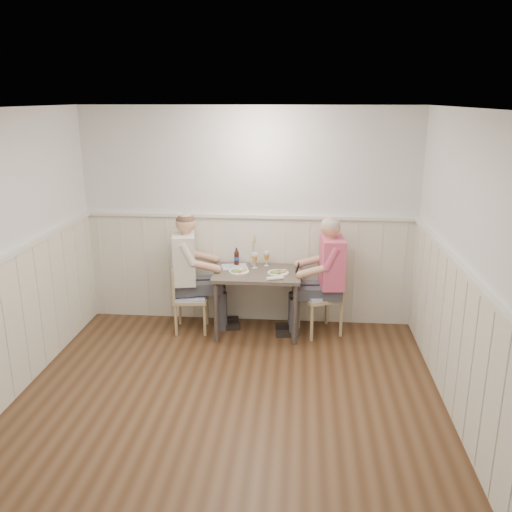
# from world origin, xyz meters

# --- Properties ---
(ground_plane) EXTENTS (4.50, 4.50, 0.00)m
(ground_plane) POSITION_xyz_m (0.00, 0.00, 0.00)
(ground_plane) COLOR #442A17
(room_shell) EXTENTS (4.04, 4.54, 2.60)m
(room_shell) POSITION_xyz_m (0.00, 0.00, 1.52)
(room_shell) COLOR silver
(room_shell) RESTS_ON ground
(wainscot) EXTENTS (4.00, 4.49, 1.34)m
(wainscot) POSITION_xyz_m (0.00, 0.69, 0.69)
(wainscot) COLOR silver
(wainscot) RESTS_ON ground
(dining_table) EXTENTS (0.99, 0.70, 0.75)m
(dining_table) POSITION_xyz_m (0.14, 1.84, 0.65)
(dining_table) COLOR #4C4539
(dining_table) RESTS_ON ground
(chair_right) EXTENTS (0.58, 0.58, 0.92)m
(chair_right) POSITION_xyz_m (0.92, 1.93, 0.50)
(chair_right) COLOR tan
(chair_right) RESTS_ON ground
(chair_left) EXTENTS (0.42, 0.42, 0.83)m
(chair_left) POSITION_xyz_m (-0.70, 1.83, 0.45)
(chair_left) COLOR tan
(chair_left) RESTS_ON ground
(man_in_pink) EXTENTS (0.68, 0.48, 1.43)m
(man_in_pink) POSITION_xyz_m (0.94, 1.89, 0.60)
(man_in_pink) COLOR #3F3F47
(man_in_pink) RESTS_ON ground
(diner_cream) EXTENTS (0.73, 0.52, 1.44)m
(diner_cream) POSITION_xyz_m (-0.68, 1.89, 0.60)
(diner_cream) COLOR #3F3F47
(diner_cream) RESTS_ON ground
(plate_man) EXTENTS (0.24, 0.24, 0.06)m
(plate_man) POSITION_xyz_m (0.37, 1.79, 0.77)
(plate_man) COLOR white
(plate_man) RESTS_ON dining_table
(plate_diner) EXTENTS (0.23, 0.23, 0.06)m
(plate_diner) POSITION_xyz_m (-0.08, 1.80, 0.77)
(plate_diner) COLOR white
(plate_diner) RESTS_ON dining_table
(beer_glass_a) EXTENTS (0.07, 0.07, 0.18)m
(beer_glass_a) POSITION_xyz_m (0.23, 2.08, 0.87)
(beer_glass_a) COLOR silver
(beer_glass_a) RESTS_ON dining_table
(beer_glass_b) EXTENTS (0.07, 0.07, 0.18)m
(beer_glass_b) POSITION_xyz_m (0.09, 1.99, 0.87)
(beer_glass_b) COLOR silver
(beer_glass_b) RESTS_ON dining_table
(beer_bottle) EXTENTS (0.06, 0.06, 0.21)m
(beer_bottle) POSITION_xyz_m (-0.13, 2.09, 0.84)
(beer_bottle) COLOR black
(beer_bottle) RESTS_ON dining_table
(rolled_napkin) EXTENTS (0.19, 0.10, 0.04)m
(rolled_napkin) POSITION_xyz_m (0.35, 1.57, 0.77)
(rolled_napkin) COLOR white
(rolled_napkin) RESTS_ON dining_table
(grass_vase) EXTENTS (0.04, 0.04, 0.39)m
(grass_vase) POSITION_xyz_m (0.06, 2.10, 0.92)
(grass_vase) COLOR silver
(grass_vase) RESTS_ON dining_table
(gingham_mat) EXTENTS (0.34, 0.30, 0.01)m
(gingham_mat) POSITION_xyz_m (-0.15, 2.01, 0.75)
(gingham_mat) COLOR #6A72B5
(gingham_mat) RESTS_ON dining_table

